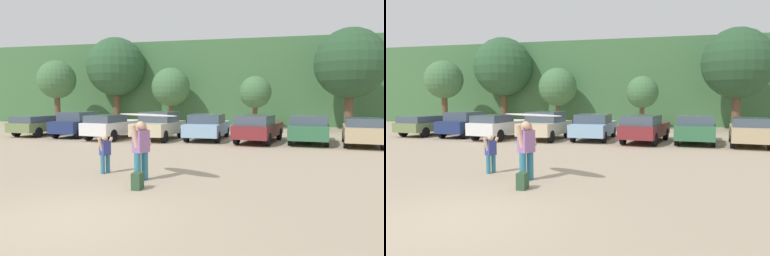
# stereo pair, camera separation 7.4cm
# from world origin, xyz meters

# --- Properties ---
(ground_plane) EXTENTS (120.00, 120.00, 0.00)m
(ground_plane) POSITION_xyz_m (0.00, 0.00, 0.00)
(ground_plane) COLOR tan
(hillside_ridge) EXTENTS (108.00, 12.00, 7.61)m
(hillside_ridge) POSITION_xyz_m (0.00, 31.75, 3.80)
(hillside_ridge) COLOR #427042
(hillside_ridge) RESTS_ON ground_plane
(tree_left) EXTENTS (3.33, 3.33, 5.73)m
(tree_left) POSITION_xyz_m (-15.08, 22.10, 4.02)
(tree_left) COLOR brown
(tree_left) RESTS_ON ground_plane
(tree_center) EXTENTS (5.31, 5.31, 7.95)m
(tree_center) POSITION_xyz_m (-10.61, 24.67, 5.26)
(tree_center) COLOR brown
(tree_center) RESTS_ON ground_plane
(tree_ridge_back) EXTENTS (3.30, 3.30, 5.04)m
(tree_ridge_back) POSITION_xyz_m (-5.13, 23.78, 3.37)
(tree_ridge_back) COLOR brown
(tree_ridge_back) RESTS_ON ground_plane
(tree_far_right) EXTENTS (2.49, 2.49, 4.14)m
(tree_far_right) POSITION_xyz_m (2.16, 22.40, 2.86)
(tree_far_right) COLOR brown
(tree_far_right) RESTS_ON ground_plane
(tree_right) EXTENTS (5.10, 5.10, 7.50)m
(tree_right) POSITION_xyz_m (8.93, 22.21, 4.92)
(tree_right) COLOR brown
(tree_right) RESTS_ON ground_plane
(parked_car_olive_green) EXTENTS (2.50, 4.74, 1.29)m
(parked_car_olive_green) POSITION_xyz_m (-11.09, 14.44, 0.71)
(parked_car_olive_green) COLOR #6B7F4C
(parked_car_olive_green) RESTS_ON ground_plane
(parked_car_navy) EXTENTS (1.89, 3.95, 1.57)m
(parked_car_navy) POSITION_xyz_m (-8.33, 14.26, 0.82)
(parked_car_navy) COLOR navy
(parked_car_navy) RESTS_ON ground_plane
(parked_car_white) EXTENTS (2.35, 4.58, 1.45)m
(parked_car_white) POSITION_xyz_m (-5.57, 13.50, 0.77)
(parked_car_white) COLOR white
(parked_car_white) RESTS_ON ground_plane
(parked_car_champagne) EXTENTS (2.23, 4.09, 1.64)m
(parked_car_champagne) POSITION_xyz_m (-2.80, 13.78, 0.84)
(parked_car_champagne) COLOR beige
(parked_car_champagne) RESTS_ON ground_plane
(parked_car_sky_blue) EXTENTS (2.02, 4.73, 1.50)m
(parked_car_sky_blue) POSITION_xyz_m (-0.05, 14.51, 0.78)
(parked_car_sky_blue) COLOR #84ADD1
(parked_car_sky_blue) RESTS_ON ground_plane
(parked_car_maroon) EXTENTS (2.61, 4.92, 1.52)m
(parked_car_maroon) POSITION_xyz_m (2.91, 13.68, 0.81)
(parked_car_maroon) COLOR maroon
(parked_car_maroon) RESTS_ON ground_plane
(parked_car_forest_green) EXTENTS (2.40, 4.83, 1.51)m
(parked_car_forest_green) POSITION_xyz_m (5.60, 14.11, 0.80)
(parked_car_forest_green) COLOR #2D6642
(parked_car_forest_green) RESTS_ON ground_plane
(parked_car_tan) EXTENTS (2.31, 4.30, 1.42)m
(parked_car_tan) POSITION_xyz_m (8.16, 13.62, 0.75)
(parked_car_tan) COLOR tan
(parked_car_tan) RESTS_ON ground_plane
(person_adult) EXTENTS (0.46, 0.79, 1.75)m
(person_adult) POSITION_xyz_m (0.13, 3.58, 0.99)
(person_adult) COLOR teal
(person_adult) RESTS_ON ground_plane
(person_child) EXTENTS (0.34, 0.60, 1.23)m
(person_child) POSITION_xyz_m (-1.38, 4.29, 0.69)
(person_child) COLOR teal
(person_child) RESTS_ON ground_plane
(surfboard_white) EXTENTS (2.39, 1.65, 0.09)m
(surfboard_white) POSITION_xyz_m (0.27, 3.68, 1.92)
(surfboard_white) COLOR white
(backpack_dropped) EXTENTS (0.24, 0.34, 0.45)m
(backpack_dropped) POSITION_xyz_m (0.42, 2.57, 0.22)
(backpack_dropped) COLOR #2D4C33
(backpack_dropped) RESTS_ON ground_plane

